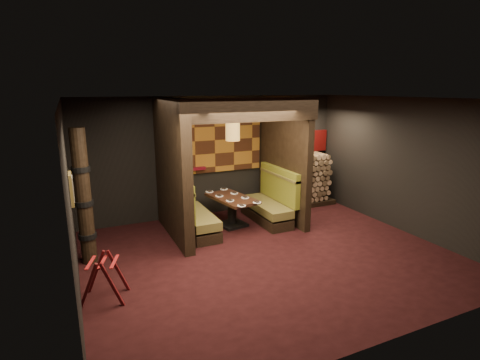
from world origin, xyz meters
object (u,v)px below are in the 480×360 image
object	(u,v)px
booth_bench_left	(192,215)
firewood_stack	(302,180)
luggage_rack	(104,276)
pendant_lamp	(233,130)
booth_bench_right	(270,204)
totem_column	(84,198)
dining_table	(232,207)

from	to	relation	value
booth_bench_left	firewood_stack	size ratio (longest dim) A/B	0.92
luggage_rack	firewood_stack	xyz separation A→B (m)	(5.20, 2.64, 0.32)
pendant_lamp	luggage_rack	xyz separation A→B (m)	(-2.90, -1.94, -1.81)
pendant_lamp	booth_bench_right	bearing A→B (deg)	0.09
luggage_rack	totem_column	bearing A→B (deg)	95.53
dining_table	firewood_stack	world-z (taller)	firewood_stack
booth_bench_right	pendant_lamp	world-z (taller)	pendant_lamp
booth_bench_left	totem_column	distance (m)	2.30
pendant_lamp	firewood_stack	bearing A→B (deg)	16.99
booth_bench_left	luggage_rack	xyz separation A→B (m)	(-1.95, -1.94, -0.04)
firewood_stack	pendant_lamp	bearing A→B (deg)	-163.01
firewood_stack	dining_table	bearing A→B (deg)	-164.16
booth_bench_right	dining_table	bearing A→B (deg)	177.06
dining_table	luggage_rack	xyz separation A→B (m)	(-2.90, -1.99, -0.08)
totem_column	firewood_stack	distance (m)	5.50
totem_column	luggage_rack	bearing A→B (deg)	-84.47
dining_table	pendant_lamp	size ratio (longest dim) A/B	1.50
booth_bench_right	pendant_lamp	bearing A→B (deg)	-179.91
booth_bench_left	booth_bench_right	bearing A→B (deg)	0.00
pendant_lamp	firewood_stack	xyz separation A→B (m)	(2.30, 0.70, -1.48)
booth_bench_right	totem_column	bearing A→B (deg)	-172.14
booth_bench_right	dining_table	xyz separation A→B (m)	(-0.94, 0.05, 0.04)
luggage_rack	totem_column	distance (m)	1.62
dining_table	firewood_stack	bearing A→B (deg)	15.84
dining_table	firewood_stack	xyz separation A→B (m)	(2.30, 0.65, 0.24)
dining_table	booth_bench_right	bearing A→B (deg)	-2.94
dining_table	totem_column	bearing A→B (deg)	-168.86
pendant_lamp	luggage_rack	distance (m)	3.93
dining_table	pendant_lamp	bearing A→B (deg)	-90.00
pendant_lamp	totem_column	distance (m)	3.24
dining_table	totem_column	distance (m)	3.19
dining_table	totem_column	world-z (taller)	totem_column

